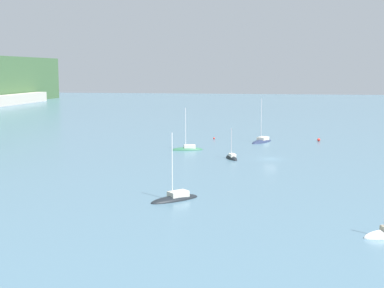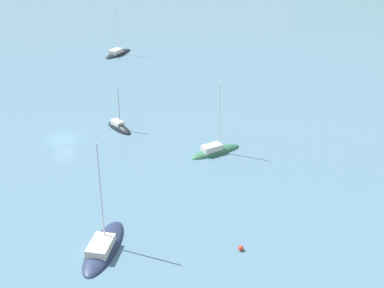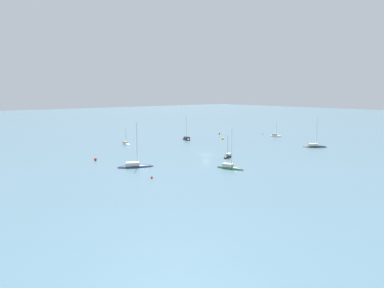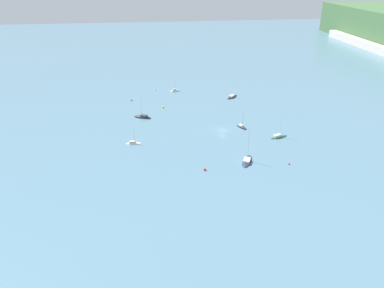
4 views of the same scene
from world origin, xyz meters
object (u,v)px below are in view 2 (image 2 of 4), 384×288
sailboat_3 (103,248)px  sailboat_4 (118,54)px  sailboat_5 (119,128)px  sailboat_1 (215,152)px  mooring_buoy_0 (241,248)px

sailboat_3 → sailboat_4: size_ratio=1.15×
sailboat_5 → sailboat_3: bearing=-35.3°
sailboat_4 → sailboat_5: 36.47m
sailboat_3 → sailboat_1: bearing=-19.4°
sailboat_4 → sailboat_5: sailboat_4 is taller
mooring_buoy_0 → sailboat_1: bearing=169.8°
mooring_buoy_0 → sailboat_3: bearing=-105.7°
sailboat_3 → sailboat_4: sailboat_3 is taller
sailboat_3 → sailboat_5: sailboat_3 is taller
sailboat_5 → mooring_buoy_0: size_ratio=14.10×
sailboat_3 → sailboat_4: (-63.25, 9.96, -0.00)m
sailboat_1 → sailboat_4: bearing=81.6°
sailboat_3 → sailboat_5: size_ratio=1.64×
sailboat_1 → sailboat_3: 23.22m
sailboat_4 → sailboat_5: bearing=-142.5°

